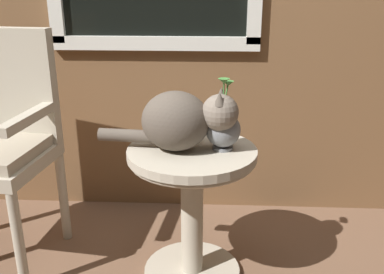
{
  "coord_description": "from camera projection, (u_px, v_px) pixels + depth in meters",
  "views": [
    {
      "loc": [
        0.22,
        -1.48,
        1.23
      ],
      "look_at": [
        0.14,
        0.14,
        0.65
      ],
      "focal_mm": 40.79,
      "sensor_mm": 36.0,
      "label": 1
    }
  ],
  "objects": [
    {
      "name": "cat",
      "position": [
        181.0,
        120.0,
        1.69
      ],
      "size": [
        0.56,
        0.26,
        0.25
      ],
      "color": "brown",
      "rests_on": "wicker_side_table"
    },
    {
      "name": "wicker_side_table",
      "position": [
        192.0,
        192.0,
        1.8
      ],
      "size": [
        0.52,
        0.52,
        0.6
      ],
      "color": "#B2A893",
      "rests_on": "ground_plane"
    },
    {
      "name": "pewter_vase_with_ivy",
      "position": [
        223.0,
        126.0,
        1.7
      ],
      "size": [
        0.14,
        0.14,
        0.29
      ],
      "color": "slate",
      "rests_on": "wicker_side_table"
    }
  ]
}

